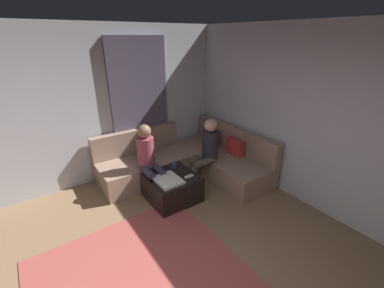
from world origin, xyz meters
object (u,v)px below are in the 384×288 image
object	(u,v)px
game_remote	(189,176)
person_on_couch_side	(149,158)
ottoman	(172,187)
coffee_mug	(174,165)
sectional_couch	(189,161)
person_on_couch_back	(206,150)

from	to	relation	value
game_remote	person_on_couch_side	bearing A→B (deg)	-142.16
ottoman	coffee_mug	bearing A→B (deg)	140.71
sectional_couch	coffee_mug	xyz separation A→B (m)	(0.29, -0.51, 0.19)
coffee_mug	game_remote	bearing A→B (deg)	5.71
coffee_mug	person_on_couch_side	bearing A→B (deg)	-110.81
ottoman	person_on_couch_side	world-z (taller)	person_on_couch_side
sectional_couch	person_on_couch_back	xyz separation A→B (m)	(0.43, 0.06, 0.38)
coffee_mug	ottoman	bearing A→B (deg)	-39.29
sectional_couch	game_remote	distance (m)	0.85
coffee_mug	person_on_couch_back	size ratio (longest dim) A/B	0.08
game_remote	coffee_mug	bearing A→B (deg)	-174.29
person_on_couch_back	person_on_couch_side	distance (m)	1.00
person_on_couch_back	person_on_couch_side	size ratio (longest dim) A/B	1.00
coffee_mug	game_remote	world-z (taller)	coffee_mug
game_remote	person_on_couch_side	xyz separation A→B (m)	(-0.55, -0.42, 0.23)
sectional_couch	game_remote	xyz separation A→B (m)	(0.69, -0.47, 0.15)
coffee_mug	person_on_couch_back	bearing A→B (deg)	76.25
game_remote	person_on_couch_back	bearing A→B (deg)	116.24
ottoman	coffee_mug	xyz separation A→B (m)	(-0.22, 0.18, 0.26)
person_on_couch_back	coffee_mug	bearing A→B (deg)	76.25
person_on_couch_back	person_on_couch_side	bearing A→B (deg)	73.34
ottoman	game_remote	xyz separation A→B (m)	(0.18, 0.22, 0.22)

